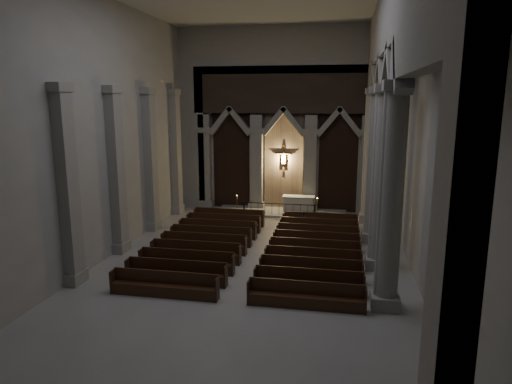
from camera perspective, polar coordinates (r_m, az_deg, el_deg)
room at (r=18.80m, az=-0.94°, el=12.14°), size 24.00×24.10×12.00m
sanctuary_wall at (r=30.20m, az=3.50°, el=10.02°), size 14.00×0.77×12.00m
right_arcade at (r=19.83m, az=16.03°, el=12.33°), size 1.00×24.00×12.00m
left_pilasters at (r=24.55m, az=-14.87°, el=2.97°), size 0.60×13.00×8.03m
sanctuary_step at (r=30.17m, az=3.13°, el=-2.54°), size 8.50×2.60×0.15m
altar at (r=29.93m, az=5.34°, el=-1.49°), size 2.09×0.84×1.06m
altar_rail at (r=29.11m, az=2.89°, el=-1.98°), size 4.64×0.09×0.91m
candle_stand_left at (r=29.46m, az=-2.38°, el=-2.28°), size 0.23×0.23×1.37m
candle_stand_right at (r=28.74m, az=7.61°, el=-2.70°), size 0.24×0.24×1.42m
pews at (r=22.07m, az=0.24°, el=-7.21°), size 9.67×10.74×0.95m
worshipper at (r=26.30m, az=5.95°, el=-3.65°), size 0.46×0.37×1.08m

